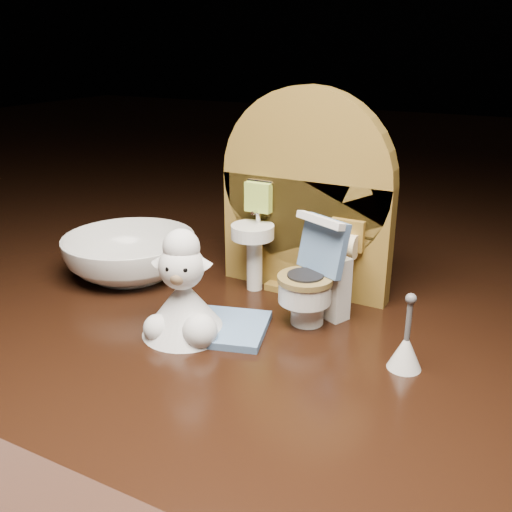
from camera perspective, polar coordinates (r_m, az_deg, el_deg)
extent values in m
cube|color=black|center=(0.41, 0.86, -12.84)|extent=(2.50, 2.50, 0.10)
cube|color=olive|center=(0.43, 4.91, 2.07)|extent=(0.13, 0.02, 0.09)
cylinder|color=olive|center=(0.41, 5.09, 7.71)|extent=(0.13, 0.02, 0.13)
cube|color=olive|center=(0.44, 4.75, -2.92)|extent=(0.05, 0.04, 0.01)
cylinder|color=white|center=(0.43, -0.15, -0.59)|extent=(0.01, 0.01, 0.04)
cylinder|color=white|center=(0.42, -0.35, 2.45)|extent=(0.03, 0.03, 0.01)
cylinder|color=silver|center=(0.42, 0.23, 4.07)|extent=(0.00, 0.00, 0.01)
cube|color=#B1D54B|center=(0.42, 0.23, 5.90)|extent=(0.02, 0.01, 0.02)
cube|color=olive|center=(0.40, 9.10, 2.09)|extent=(0.02, 0.01, 0.02)
cylinder|color=beige|center=(0.40, 8.77, 1.03)|extent=(0.02, 0.02, 0.02)
cylinder|color=white|center=(0.39, 5.14, -5.52)|extent=(0.02, 0.02, 0.02)
cylinder|color=white|center=(0.38, 4.91, -3.51)|extent=(0.04, 0.04, 0.01)
cylinder|color=olive|center=(0.37, 4.95, -2.28)|extent=(0.04, 0.04, 0.00)
cube|color=white|center=(0.39, 7.29, -2.92)|extent=(0.03, 0.02, 0.04)
cube|color=#5678A7|center=(0.38, 6.75, 1.06)|extent=(0.04, 0.03, 0.04)
cube|color=white|center=(0.37, 6.45, 3.57)|extent=(0.04, 0.02, 0.01)
cylinder|color=#A8CA2D|center=(0.38, 8.36, 0.54)|extent=(0.01, 0.01, 0.01)
cube|color=#5678A7|center=(0.38, -3.77, -7.09)|extent=(0.07, 0.07, 0.00)
cone|color=white|center=(0.34, 14.72, -9.20)|extent=(0.02, 0.02, 0.02)
cylinder|color=#59595B|center=(0.34, 15.03, -6.24)|extent=(0.00, 0.00, 0.03)
sphere|color=#59595B|center=(0.33, 15.25, -4.15)|extent=(0.01, 0.01, 0.01)
cone|color=silver|center=(0.37, -7.20, -4.99)|extent=(0.06, 0.06, 0.04)
sphere|color=silver|center=(0.36, -5.64, -7.49)|extent=(0.02, 0.02, 0.02)
sphere|color=silver|center=(0.37, -9.80, -7.16)|extent=(0.02, 0.02, 0.02)
sphere|color=silver|center=(0.36, -7.47, -1.07)|extent=(0.03, 0.03, 0.03)
sphere|color=#947855|center=(0.35, -7.84, -2.12)|extent=(0.01, 0.01, 0.01)
sphere|color=silver|center=(0.36, -7.49, 0.86)|extent=(0.02, 0.02, 0.02)
cone|color=silver|center=(0.36, -9.44, -0.31)|extent=(0.02, 0.01, 0.01)
cone|color=silver|center=(0.36, -5.37, -0.50)|extent=(0.02, 0.01, 0.01)
sphere|color=black|center=(0.35, -8.77, -1.31)|extent=(0.00, 0.00, 0.00)
sphere|color=black|center=(0.35, -7.12, -1.40)|extent=(0.00, 0.00, 0.00)
imported|color=white|center=(0.47, -12.50, 0.03)|extent=(0.13, 0.13, 0.03)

